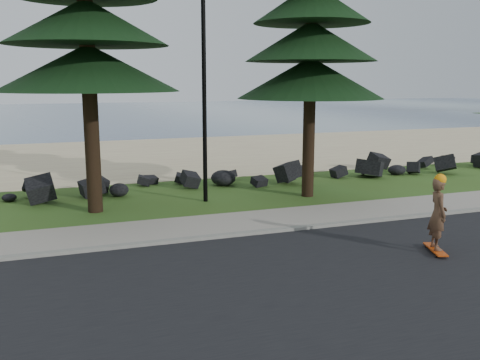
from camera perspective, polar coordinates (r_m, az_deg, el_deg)
The scene contains 9 objects.
ground at distance 14.53m, azimuth -0.16°, elevation -4.95°, with size 160.00×160.00×0.00m, color #385219.
road at distance 10.62m, azimuth 8.19°, elevation -11.02°, with size 160.00×7.00×0.02m, color black.
kerb at distance 13.71m, azimuth 1.11°, elevation -5.70°, with size 160.00×0.20×0.10m, color gray.
sidewalk at distance 14.70m, azimuth -0.43°, elevation -4.60°, with size 160.00×2.00×0.08m, color #9F9785.
beach_sand at distance 28.35m, azimuth -10.08°, elevation 2.60°, with size 160.00×15.00×0.01m, color tan.
ocean at distance 64.47m, azimuth -15.71°, elevation 6.83°, with size 160.00×58.00×0.01m, color #3D5574.
seawall_boulders at distance 19.75m, azimuth -5.64°, elevation -0.80°, with size 60.00×2.40×1.10m, color black, non-canonical shape.
lamp_post at distance 17.04m, azimuth -3.87°, elevation 11.40°, with size 0.25×0.14×8.14m.
skateboarder at distance 12.87m, azimuth 20.36°, elevation -3.44°, with size 0.57×1.01×1.83m.
Camera 1 is at (-4.70, -13.18, 3.92)m, focal length 40.00 mm.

